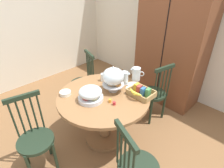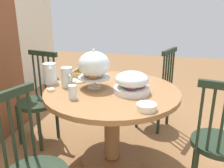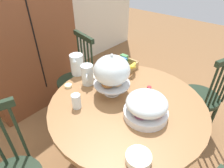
{
  "view_description": "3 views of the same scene",
  "coord_description": "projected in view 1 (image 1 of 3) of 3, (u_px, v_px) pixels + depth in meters",
  "views": [
    {
      "loc": [
        1.32,
        -1.28,
        2.03
      ],
      "look_at": [
        -0.11,
        0.12,
        0.84
      ],
      "focal_mm": 29.28,
      "sensor_mm": 36.0,
      "label": 1
    },
    {
      "loc": [
        -1.98,
        -0.5,
        1.44
      ],
      "look_at": [
        -0.11,
        -0.03,
        0.79
      ],
      "focal_mm": 38.27,
      "sensor_mm": 36.0,
      "label": 2
    },
    {
      "loc": [
        -0.99,
        -0.64,
        1.65
      ],
      "look_at": [
        -0.11,
        0.12,
        0.84
      ],
      "focal_mm": 30.12,
      "sensor_mm": 36.0,
      "label": 3
    }
  ],
  "objects": [
    {
      "name": "orange_juice_pitcher",
      "position": [
        124.0,
        78.0,
        2.5
      ],
      "size": [
        0.15,
        0.14,
        0.18
      ],
      "color": "silver",
      "rests_on": "dining_table"
    },
    {
      "name": "dinner_fork",
      "position": [
        129.0,
        83.0,
        2.54
      ],
      "size": [
        0.09,
        0.16,
        0.01
      ],
      "primitive_type": "cube",
      "rotation": [
        0.0,
        0.0,
        7.41
      ],
      "color": "silver",
      "rests_on": "dining_table"
    },
    {
      "name": "ground_plane",
      "position": [
        111.0,
        140.0,
        2.62
      ],
      "size": [
        10.0,
        10.0,
        0.0
      ],
      "primitive_type": "plane",
      "color": "brown"
    },
    {
      "name": "butter_dish",
      "position": [
        121.0,
        77.0,
        2.67
      ],
      "size": [
        0.06,
        0.06,
        0.02
      ],
      "primitive_type": "cylinder",
      "color": "beige",
      "rests_on": "dining_table"
    },
    {
      "name": "table_knife",
      "position": [
        130.0,
        84.0,
        2.51
      ],
      "size": [
        0.09,
        0.16,
        0.01
      ],
      "primitive_type": "cube",
      "rotation": [
        0.0,
        0.0,
        7.41
      ],
      "color": "silver",
      "rests_on": "dining_table"
    },
    {
      "name": "windsor_chair_near_window",
      "position": [
        35.0,
        139.0,
        2.04
      ],
      "size": [
        0.41,
        0.41,
        0.97
      ],
      "color": "#1E2D1E",
      "rests_on": "ground_plane"
    },
    {
      "name": "windsor_chair_far_side",
      "position": [
        84.0,
        83.0,
        3.11
      ],
      "size": [
        0.43,
        0.42,
        0.97
      ],
      "color": "#1E2D1E",
      "rests_on": "ground_plane"
    },
    {
      "name": "jam_jar_strawberry",
      "position": [
        114.0,
        103.0,
        2.1
      ],
      "size": [
        0.04,
        0.04,
        0.04
      ],
      "primitive_type": "cylinder",
      "color": "#B7282D",
      "rests_on": "dining_table"
    },
    {
      "name": "windsor_chair_facing_door",
      "position": [
        154.0,
        94.0,
        2.82
      ],
      "size": [
        0.41,
        0.41,
        0.97
      ],
      "color": "#1E2D1E",
      "rests_on": "ground_plane"
    },
    {
      "name": "milk_pitcher",
      "position": [
        136.0,
        75.0,
        2.58
      ],
      "size": [
        0.18,
        0.13,
        0.19
      ],
      "color": "silver",
      "rests_on": "dining_table"
    },
    {
      "name": "china_plate_small",
      "position": [
        133.0,
        85.0,
        2.47
      ],
      "size": [
        0.15,
        0.15,
        0.01
      ],
      "primitive_type": "cylinder",
      "color": "white",
      "rests_on": "china_plate_large"
    },
    {
      "name": "drinking_glass",
      "position": [
        103.0,
        77.0,
        2.57
      ],
      "size": [
        0.06,
        0.06,
        0.11
      ],
      "primitive_type": "cylinder",
      "color": "silver",
      "rests_on": "dining_table"
    },
    {
      "name": "wall_back",
      "position": [
        189.0,
        26.0,
        3.06
      ],
      "size": [
        4.8,
        0.06,
        2.6
      ],
      "primitive_type": "cube",
      "color": "silver",
      "rests_on": "ground_plane"
    },
    {
      "name": "china_plate_large",
      "position": [
        134.0,
        89.0,
        2.4
      ],
      "size": [
        0.22,
        0.22,
        0.01
      ],
      "primitive_type": "cylinder",
      "color": "white",
      "rests_on": "dining_table"
    },
    {
      "name": "wooden_armoire",
      "position": [
        172.0,
        48.0,
        3.07
      ],
      "size": [
        1.18,
        0.6,
        1.96
      ],
      "color": "brown",
      "rests_on": "ground_plane"
    },
    {
      "name": "cereal_bowl",
      "position": [
        65.0,
        93.0,
        2.28
      ],
      "size": [
        0.14,
        0.14,
        0.04
      ],
      "primitive_type": "cylinder",
      "color": "white",
      "rests_on": "dining_table"
    },
    {
      "name": "pastry_stand_with_dome",
      "position": [
        113.0,
        77.0,
        2.27
      ],
      "size": [
        0.28,
        0.28,
        0.34
      ],
      "color": "silver",
      "rests_on": "dining_table"
    },
    {
      "name": "cereal_basket",
      "position": [
        141.0,
        92.0,
        2.26
      ],
      "size": [
        0.32,
        0.3,
        0.12
      ],
      "color": "tan",
      "rests_on": "dining_table"
    },
    {
      "name": "dining_table",
      "position": [
        104.0,
        109.0,
        2.4
      ],
      "size": [
        1.16,
        1.16,
        0.74
      ],
      "color": "olive",
      "rests_on": "ground_plane"
    },
    {
      "name": "wall_left",
      "position": [
        39.0,
        18.0,
        3.66
      ],
      "size": [
        0.06,
        4.32,
        2.6
      ],
      "primitive_type": "cube",
      "color": "silver",
      "rests_on": "ground_plane"
    },
    {
      "name": "jam_jar_apricot",
      "position": [
        110.0,
        101.0,
        2.15
      ],
      "size": [
        0.04,
        0.04,
        0.04
      ],
      "primitive_type": "cylinder",
      "color": "orange",
      "rests_on": "dining_table"
    },
    {
      "name": "fruit_platter_covered",
      "position": [
        91.0,
        94.0,
        2.15
      ],
      "size": [
        0.3,
        0.3,
        0.18
      ],
      "color": "silver",
      "rests_on": "dining_table"
    },
    {
      "name": "soup_spoon",
      "position": [
        139.0,
        95.0,
        2.29
      ],
      "size": [
        0.09,
        0.16,
        0.01
      ],
      "primitive_type": "cube",
      "rotation": [
        0.0,
        0.0,
        7.41
      ],
      "color": "silver",
      "rests_on": "dining_table"
    },
    {
      "name": "windsor_chair_by_cabinet",
      "position": [
        136.0,
        168.0,
        1.73
      ],
      "size": [
        0.43,
        0.43,
        0.97
      ],
      "color": "#1E2D1E",
      "rests_on": "ground_plane"
    }
  ]
}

